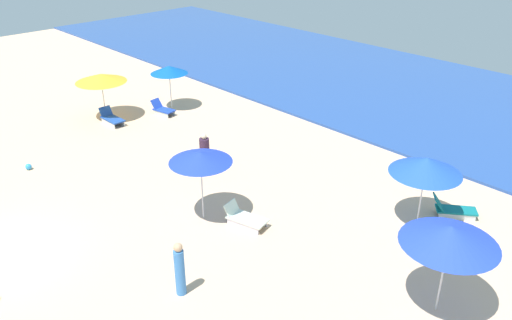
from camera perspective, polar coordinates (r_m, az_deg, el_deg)
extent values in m
cube|color=#274C99|center=(31.30, 16.00, 7.16)|extent=(60.00, 14.69, 0.12)
cylinder|color=silver|center=(14.67, 19.55, -11.94)|extent=(0.05, 0.05, 2.12)
cone|color=blue|center=(13.93, 20.36, -7.65)|extent=(2.48, 2.48, 0.52)
cylinder|color=silver|center=(17.70, -5.87, -3.31)|extent=(0.05, 0.05, 2.14)
cone|color=blue|center=(17.13, -6.06, 0.31)|extent=(2.11, 2.11, 0.35)
cube|color=silver|center=(17.49, -1.46, -7.23)|extent=(1.19, 0.34, 0.24)
cube|color=silver|center=(17.88, -0.47, -6.40)|extent=(1.19, 0.34, 0.24)
cube|color=silver|center=(17.60, -0.96, -6.41)|extent=(1.47, 0.98, 0.06)
cube|color=silver|center=(17.79, -2.67, -5.26)|extent=(0.41, 0.67, 0.44)
cylinder|color=silver|center=(27.78, -9.27, 7.40)|extent=(0.05, 0.05, 1.89)
cone|color=#0D53B0|center=(27.44, -9.44, 9.67)|extent=(1.91, 1.91, 0.40)
cube|color=silver|center=(27.04, -10.30, 4.92)|extent=(0.98, 0.24, 0.24)
cube|color=silver|center=(27.36, -9.58, 5.24)|extent=(0.98, 0.24, 0.24)
cube|color=blue|center=(27.15, -9.96, 5.38)|extent=(1.20, 0.80, 0.06)
cube|color=blue|center=(27.41, -10.75, 6.03)|extent=(0.44, 0.61, 0.48)
cylinder|color=silver|center=(27.12, -16.21, 6.24)|extent=(0.05, 0.05, 1.91)
cone|color=gold|center=(26.77, -16.52, 8.56)|extent=(2.46, 2.46, 0.40)
cube|color=silver|center=(26.45, -15.77, 3.85)|extent=(1.19, 0.06, 0.25)
cube|color=silver|center=(26.68, -14.78, 4.18)|extent=(1.19, 0.06, 0.25)
cube|color=#1E48A6|center=(26.51, -15.31, 4.32)|extent=(1.34, 0.65, 0.06)
cube|color=#1E48A6|center=(26.94, -16.03, 5.09)|extent=(0.31, 0.60, 0.47)
cylinder|color=silver|center=(18.18, 17.47, -4.05)|extent=(0.05, 0.05, 1.93)
cone|color=blue|center=(17.61, 18.01, -0.57)|extent=(2.33, 2.33, 0.55)
cube|color=silver|center=(19.25, 21.01, -5.82)|extent=(0.99, 0.78, 0.22)
cube|color=silver|center=(19.66, 20.76, -5.07)|extent=(0.99, 0.78, 0.22)
cube|color=#106F73|center=(19.38, 20.95, -5.09)|extent=(1.43, 1.28, 0.06)
cube|color=#106F73|center=(19.13, 19.22, -4.37)|extent=(0.64, 0.67, 0.51)
cylinder|color=#372238|center=(21.05, -5.59, 0.59)|extent=(0.56, 0.56, 1.39)
sphere|color=beige|center=(20.72, -5.69, 2.57)|extent=(0.22, 0.22, 0.22)
cylinder|color=#3D7ECC|center=(14.72, -8.27, -12.00)|extent=(0.40, 0.40, 1.43)
sphere|color=tan|center=(14.23, -8.49, -9.38)|extent=(0.25, 0.25, 0.25)
sphere|color=#309CE1|center=(23.16, -23.50, -0.67)|extent=(0.25, 0.25, 0.25)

